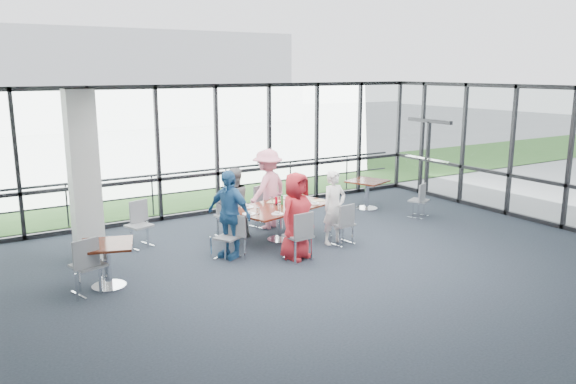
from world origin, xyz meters
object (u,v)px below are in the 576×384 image
chair_main_fr (261,207)px  diner_far_left (234,203)px  chair_main_end (227,238)px  diner_near_right (334,208)px  chair_main_nl (298,236)px  main_table (280,211)px  chair_spare_la (88,265)px  diner_far_right (268,189)px  side_table_left (107,251)px  chair_main_fl (228,216)px  chair_main_nr (342,224)px  chair_spare_r (419,200)px  chair_spare_lb (139,226)px  diner_near_left (296,216)px  diner_end (229,214)px  structural_column (84,176)px  side_table_right (367,185)px

chair_main_fr → diner_far_left: bearing=6.9°
chair_main_end → diner_near_right: bearing=54.7°
diner_near_right → chair_main_nl: (-1.18, -0.47, -0.30)m
main_table → chair_spare_la: 4.18m
diner_far_right → chair_main_nl: (-0.61, -2.23, -0.44)m
main_table → side_table_left: same height
diner_far_right → chair_main_fl: (-1.09, -0.17, -0.44)m
chair_main_nr → chair_spare_la: chair_spare_la is taller
chair_spare_la → chair_spare_r: (7.93, 0.68, -0.05)m
chair_main_nl → chair_main_fr: bearing=73.6°
chair_spare_lb → chair_main_end: bearing=109.3°
chair_spare_lb → diner_near_left: bearing=117.8°
diner_near_left → diner_far_right: 2.23m
chair_main_nl → diner_far_right: bearing=70.9°
diner_near_left → diner_end: diner_end is taller
main_table → chair_main_fl: (-0.83, 0.82, -0.19)m
diner_end → chair_main_nl: size_ratio=1.83×
diner_near_left → chair_spare_r: (4.18, 1.00, -0.41)m
structural_column → chair_main_fl: size_ratio=3.49×
diner_far_right → chair_spare_lb: diner_far_right is taller
structural_column → diner_far_left: size_ratio=2.10×
diner_near_left → chair_spare_lb: diner_near_left is taller
side_table_right → chair_spare_r: size_ratio=1.33×
chair_spare_la → chair_spare_r: size_ratio=1.11×
diner_far_right → chair_main_nl: diner_far_right is taller
chair_spare_lb → diner_end: bearing=112.7°
diner_far_right → chair_spare_la: diner_far_right is taller
chair_main_end → chair_spare_la: 2.65m
structural_column → diner_end: structural_column is taller
chair_main_nl → chair_main_end: bearing=142.2°
diner_far_left → chair_main_fr: diner_far_left is taller
chair_main_end → chair_spare_la: bearing=-110.6°
diner_far_left → chair_main_end: 1.41m
diner_far_right → chair_main_nl: size_ratio=1.95×
diner_near_right → chair_main_fl: bearing=133.7°
structural_column → diner_near_right: size_ratio=2.10×
structural_column → chair_main_nl: bearing=-32.2°
diner_near_right → chair_main_fl: (-1.65, 1.59, -0.31)m
chair_spare_r → side_table_left: bearing=159.8°
structural_column → diner_near_right: bearing=-19.9°
chair_main_nl → chair_spare_r: bearing=10.7°
diner_far_right → main_table: bearing=51.4°
chair_main_end → chair_spare_r: 5.31m
chair_main_fr → diner_end: bearing=24.6°
chair_main_nl → chair_main_fr: (0.54, 2.39, -0.02)m
diner_near_right → chair_spare_lb: 3.97m
chair_main_fl → side_table_right: bearing=176.9°
side_table_left → diner_near_left: (3.43, -0.41, 0.21)m
diner_end → chair_main_nr: 2.40m
side_table_left → diner_near_right: 4.60m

